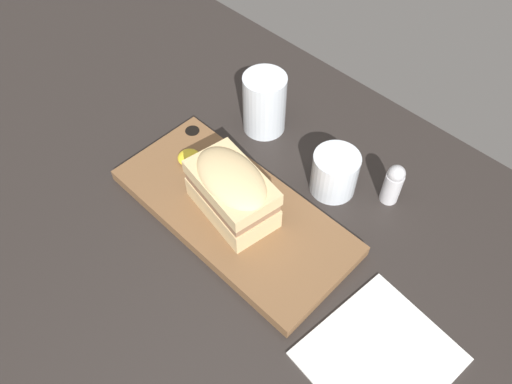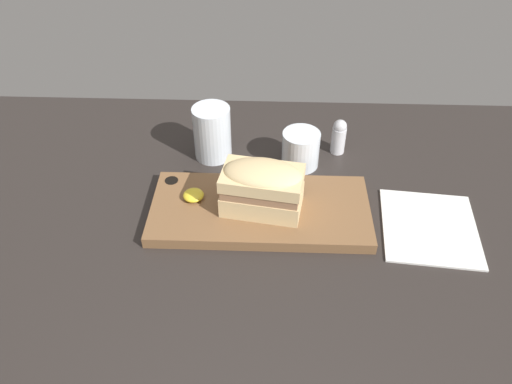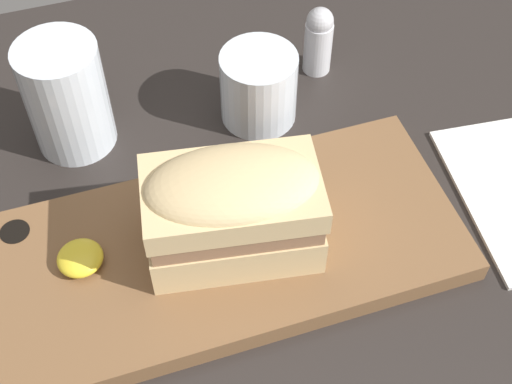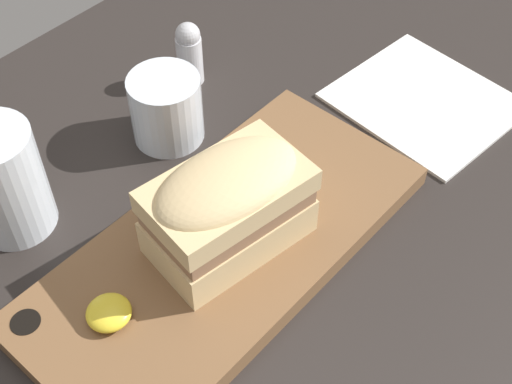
{
  "view_description": "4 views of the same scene",
  "coord_description": "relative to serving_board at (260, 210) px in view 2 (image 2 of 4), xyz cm",
  "views": [
    {
      "loc": [
        40.24,
        -24.59,
        67.46
      ],
      "look_at": [
        8.31,
        7.98,
        8.41
      ],
      "focal_mm": 35.0,
      "sensor_mm": 36.0,
      "label": 1
    },
    {
      "loc": [
        7.19,
        -60.75,
        65.07
      ],
      "look_at": [
        4.81,
        4.22,
        8.68
      ],
      "focal_mm": 35.0,
      "sensor_mm": 36.0,
      "label": 2
    },
    {
      "loc": [
        -2.91,
        -27.56,
        54.15
      ],
      "look_at": [
        8.32,
        6.93,
        8.17
      ],
      "focal_mm": 50.0,
      "sensor_mm": 36.0,
      "label": 3
    },
    {
      "loc": [
        -22.22,
        -22.57,
        55.75
      ],
      "look_at": [
        8.07,
        4.11,
        9.74
      ],
      "focal_mm": 50.0,
      "sensor_mm": 36.0,
      "label": 4
    }
  ],
  "objects": [
    {
      "name": "salt_shaker",
      "position": [
        15.82,
        20.06,
        2.9
      ],
      "size": [
        2.95,
        2.95,
        7.75
      ],
      "color": "silver",
      "rests_on": "dining_table"
    },
    {
      "name": "wine_glass",
      "position": [
        7.75,
        15.4,
        2.48
      ],
      "size": [
        7.58,
        7.58,
        7.51
      ],
      "color": "silver",
      "rests_on": "dining_table"
    },
    {
      "name": "sandwich",
      "position": [
        0.4,
        -0.33,
        6.13
      ],
      "size": [
        15.08,
        10.38,
        9.46
      ],
      "rotation": [
        0.0,
        0.0,
        -0.16
      ],
      "color": "#DBBC84",
      "rests_on": "serving_board"
    },
    {
      "name": "dining_table",
      "position": [
        -5.46,
        -5.7,
        -2.06
      ],
      "size": [
        170.24,
        91.7,
        2.0
      ],
      "color": "#282321",
      "rests_on": "ground"
    },
    {
      "name": "serving_board",
      "position": [
        0.0,
        0.0,
        0.0
      ],
      "size": [
        39.62,
        18.27,
        2.17
      ],
      "color": "brown",
      "rests_on": "dining_table"
    },
    {
      "name": "water_glass",
      "position": [
        -10.28,
        17.81,
        3.84
      ],
      "size": [
        7.68,
        7.68,
        11.3
      ],
      "color": "silver",
      "rests_on": "dining_table"
    },
    {
      "name": "napkin",
      "position": [
        30.34,
        -2.47,
        -0.86
      ],
      "size": [
        18.18,
        19.83,
        0.4
      ],
      "rotation": [
        0.0,
        0.0,
        -0.1
      ],
      "color": "white",
      "rests_on": "dining_table"
    },
    {
      "name": "mustard_dollop",
      "position": [
        -12.22,
        1.59,
        1.82
      ],
      "size": [
        3.83,
        3.83,
        1.53
      ],
      "color": "yellow",
      "rests_on": "serving_board"
    }
  ]
}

